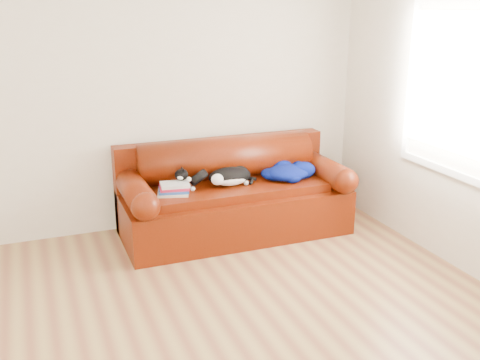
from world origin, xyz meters
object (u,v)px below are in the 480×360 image
object	(u,v)px
cat	(230,177)
blanket	(288,171)
sofa_base	(234,209)
book_stack	(174,189)

from	to	relation	value
cat	blanket	bearing A→B (deg)	-16.19
sofa_base	cat	bearing A→B (deg)	-144.54
sofa_base	book_stack	xyz separation A→B (m)	(-0.61, -0.10, 0.31)
book_stack	blanket	xyz separation A→B (m)	(1.14, 0.06, 0.02)
sofa_base	cat	xyz separation A→B (m)	(-0.06, -0.04, 0.34)
cat	blanket	distance (m)	0.60
book_stack	cat	bearing A→B (deg)	6.27
sofa_base	blanket	world-z (taller)	blanket
cat	book_stack	bearing A→B (deg)	170.00
book_stack	sofa_base	bearing A→B (deg)	9.73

